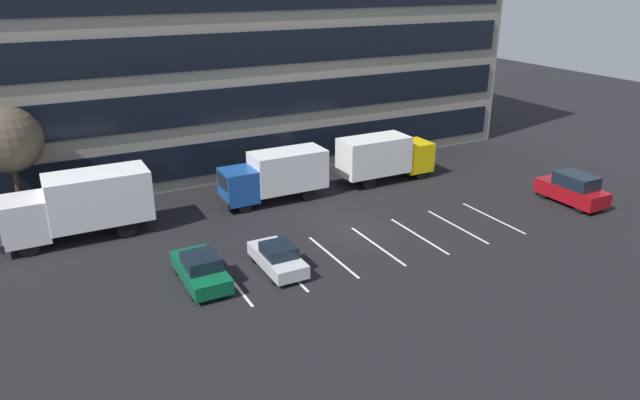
{
  "coord_description": "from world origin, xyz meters",
  "views": [
    {
      "loc": [
        -16.39,
        -26.91,
        14.05
      ],
      "look_at": [
        -1.22,
        1.83,
        1.4
      ],
      "focal_mm": 32.96,
      "sensor_mm": 36.0,
      "label": 1
    }
  ],
  "objects_px": {
    "sedan_silver": "(278,257)",
    "bare_tree": "(8,140)",
    "box_truck_blue": "(276,174)",
    "suv_maroon": "(573,189)",
    "box_truck_white": "(80,203)",
    "sedan_forest": "(201,269)",
    "box_truck_yellow": "(384,156)"
  },
  "relations": [
    {
      "from": "box_truck_yellow",
      "to": "suv_maroon",
      "type": "xyz_separation_m",
      "value": [
        8.29,
        -9.42,
        -0.88
      ]
    },
    {
      "from": "box_truck_blue",
      "to": "box_truck_yellow",
      "type": "bearing_deg",
      "value": 0.25
    },
    {
      "from": "sedan_forest",
      "to": "bare_tree",
      "type": "relative_size",
      "value": 0.61
    },
    {
      "from": "box_truck_white",
      "to": "box_truck_blue",
      "type": "xyz_separation_m",
      "value": [
        11.9,
        0.19,
        -0.25
      ]
    },
    {
      "from": "box_truck_yellow",
      "to": "suv_maroon",
      "type": "distance_m",
      "value": 12.58
    },
    {
      "from": "sedan_silver",
      "to": "bare_tree",
      "type": "bearing_deg",
      "value": 131.84
    },
    {
      "from": "box_truck_white",
      "to": "sedan_forest",
      "type": "relative_size",
      "value": 1.83
    },
    {
      "from": "box_truck_white",
      "to": "box_truck_yellow",
      "type": "xyz_separation_m",
      "value": [
        20.35,
        0.23,
        -0.22
      ]
    },
    {
      "from": "box_truck_white",
      "to": "box_truck_blue",
      "type": "bearing_deg",
      "value": 0.94
    },
    {
      "from": "box_truck_blue",
      "to": "sedan_forest",
      "type": "xyz_separation_m",
      "value": [
        -7.63,
        -8.37,
        -1.1
      ]
    },
    {
      "from": "box_truck_white",
      "to": "box_truck_yellow",
      "type": "relative_size",
      "value": 1.12
    },
    {
      "from": "suv_maroon",
      "to": "sedan_forest",
      "type": "height_order",
      "value": "suv_maroon"
    },
    {
      "from": "box_truck_yellow",
      "to": "sedan_silver",
      "type": "height_order",
      "value": "box_truck_yellow"
    },
    {
      "from": "sedan_silver",
      "to": "bare_tree",
      "type": "relative_size",
      "value": 0.57
    },
    {
      "from": "box_truck_white",
      "to": "sedan_forest",
      "type": "xyz_separation_m",
      "value": [
        4.27,
        -8.18,
        -1.35
      ]
    },
    {
      "from": "box_truck_blue",
      "to": "bare_tree",
      "type": "xyz_separation_m",
      "value": [
        -14.86,
        3.51,
        3.35
      ]
    },
    {
      "from": "box_truck_white",
      "to": "box_truck_blue",
      "type": "distance_m",
      "value": 11.9
    },
    {
      "from": "box_truck_blue",
      "to": "suv_maroon",
      "type": "distance_m",
      "value": 19.21
    },
    {
      "from": "box_truck_yellow",
      "to": "box_truck_white",
      "type": "bearing_deg",
      "value": -179.35
    },
    {
      "from": "sedan_silver",
      "to": "sedan_forest",
      "type": "bearing_deg",
      "value": 173.2
    },
    {
      "from": "box_truck_white",
      "to": "bare_tree",
      "type": "relative_size",
      "value": 1.13
    },
    {
      "from": "bare_tree",
      "to": "suv_maroon",
      "type": "bearing_deg",
      "value": -22.19
    },
    {
      "from": "sedan_silver",
      "to": "bare_tree",
      "type": "xyz_separation_m",
      "value": [
        -11.04,
        12.33,
        4.51
      ]
    },
    {
      "from": "box_truck_yellow",
      "to": "sedan_forest",
      "type": "distance_m",
      "value": 18.19
    },
    {
      "from": "suv_maroon",
      "to": "bare_tree",
      "type": "relative_size",
      "value": 0.64
    },
    {
      "from": "suv_maroon",
      "to": "sedan_forest",
      "type": "distance_m",
      "value": 24.4
    },
    {
      "from": "box_truck_white",
      "to": "box_truck_yellow",
      "type": "distance_m",
      "value": 20.36
    },
    {
      "from": "sedan_forest",
      "to": "sedan_silver",
      "type": "height_order",
      "value": "sedan_forest"
    },
    {
      "from": "box_truck_blue",
      "to": "suv_maroon",
      "type": "xyz_separation_m",
      "value": [
        16.74,
        -9.38,
        -0.85
      ]
    },
    {
      "from": "suv_maroon",
      "to": "bare_tree",
      "type": "height_order",
      "value": "bare_tree"
    },
    {
      "from": "sedan_silver",
      "to": "bare_tree",
      "type": "distance_m",
      "value": 17.16
    },
    {
      "from": "box_truck_white",
      "to": "sedan_silver",
      "type": "distance_m",
      "value": 11.91
    }
  ]
}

